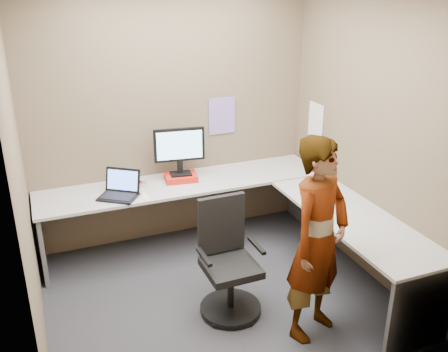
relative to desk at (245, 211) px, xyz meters
name	(u,v)px	position (x,y,z in m)	size (l,w,h in m)	color
ground	(218,294)	(-0.44, -0.39, -0.59)	(3.00, 3.00, 0.00)	#28282D
wall_back	(172,116)	(-0.44, 0.91, 0.76)	(3.00, 3.00, 0.00)	brown
wall_right	(369,135)	(1.06, -0.39, 0.76)	(2.70, 2.70, 0.00)	brown
wall_left	(20,182)	(-1.94, -0.39, 0.76)	(2.70, 2.70, 0.00)	brown
desk	(245,211)	(0.00, 0.00, 0.00)	(2.98, 2.58, 0.73)	#B9B9B9
paper_ream	(181,177)	(-0.44, 0.65, 0.17)	(0.32, 0.24, 0.06)	red
monitor	(179,147)	(-0.44, 0.67, 0.50)	(0.52, 0.18, 0.49)	black
laptop	(120,190)	(-1.10, 0.50, 0.21)	(0.45, 0.44, 0.25)	black
trackball_mouse	(140,184)	(-0.87, 0.64, 0.17)	(0.12, 0.08, 0.07)	#B7B7BC
origami	(144,195)	(-0.91, 0.36, 0.17)	(0.10, 0.10, 0.06)	white
stapler	(336,200)	(0.75, -0.41, 0.17)	(0.15, 0.04, 0.06)	black
flower	(318,172)	(0.80, 0.01, 0.28)	(0.07, 0.07, 0.22)	brown
calendar_purple	(222,116)	(0.11, 0.90, 0.71)	(0.30, 0.01, 0.40)	#846BB7
calendar_white	(316,121)	(1.05, 0.51, 0.66)	(0.01, 0.28, 0.38)	white
sticky_note_a	(331,157)	(1.05, 0.16, 0.36)	(0.01, 0.07, 0.07)	#F2E059
sticky_note_b	(328,167)	(1.05, 0.21, 0.23)	(0.01, 0.07, 0.07)	pink
sticky_note_c	(334,173)	(1.05, 0.09, 0.21)	(0.01, 0.07, 0.07)	pink
sticky_note_d	(323,155)	(1.05, 0.31, 0.33)	(0.01, 0.07, 0.07)	#F2E059
office_chair	(228,268)	(-0.43, -0.61, -0.18)	(0.53, 0.53, 1.00)	black
person	(318,240)	(0.11, -1.12, 0.24)	(0.61, 0.40, 1.67)	#999399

